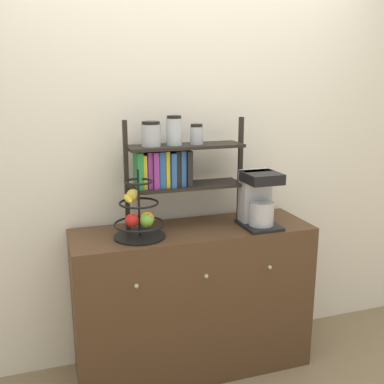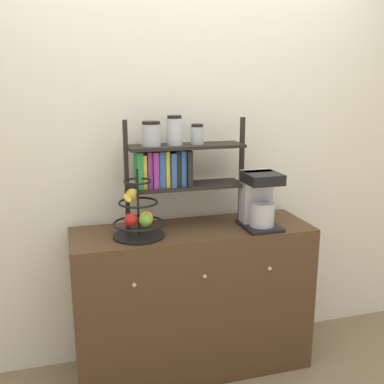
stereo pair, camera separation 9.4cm
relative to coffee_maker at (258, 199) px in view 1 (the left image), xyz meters
The scene contains 5 objects.
wall_back 0.56m from the coffee_maker, 139.25° to the left, with size 7.00×0.05×2.60m, color silver.
sideboard 0.72m from the coffee_maker, behind, with size 1.39×0.47×0.89m.
coffee_maker is the anchor object (origin of this frame).
fruit_stand 0.71m from the coffee_maker, behind, with size 0.28×0.28×0.38m.
shelf_hutch 0.55m from the coffee_maker, 163.78° to the left, with size 0.71×0.20×0.64m.
Camera 1 is at (-0.78, -2.11, 1.72)m, focal length 42.00 mm.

